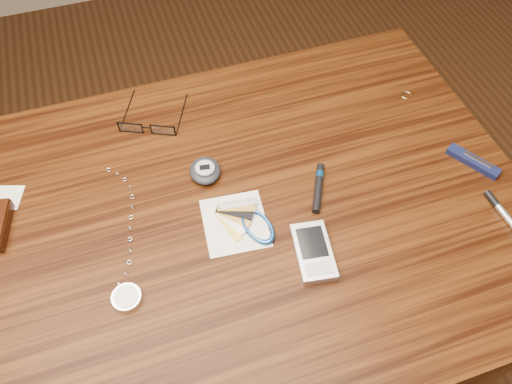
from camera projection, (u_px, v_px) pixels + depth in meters
ground at (241, 358)px, 1.42m from camera, size 3.80×3.80×0.00m
desk at (233, 245)px, 0.90m from camera, size 1.00×0.70×0.75m
eyeglasses at (148, 127)px, 0.91m from camera, size 0.14×0.14×0.02m
gold_ring at (406, 95)px, 0.97m from camera, size 0.03×0.03×0.00m
pocket_watch at (127, 293)px, 0.73m from camera, size 0.07×0.27×0.01m
pda_phone at (313, 251)px, 0.76m from camera, size 0.07×0.11×0.02m
pedometer at (205, 170)px, 0.85m from camera, size 0.06×0.07×0.02m
notepad_keys at (246, 223)px, 0.80m from camera, size 0.12×0.12×0.01m
pocket_knife at (473, 161)px, 0.87m from camera, size 0.07×0.09×0.01m
silver_pen at (509, 220)px, 0.80m from camera, size 0.02×0.14×0.01m
black_blue_pen at (319, 186)px, 0.84m from camera, size 0.06×0.09×0.01m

